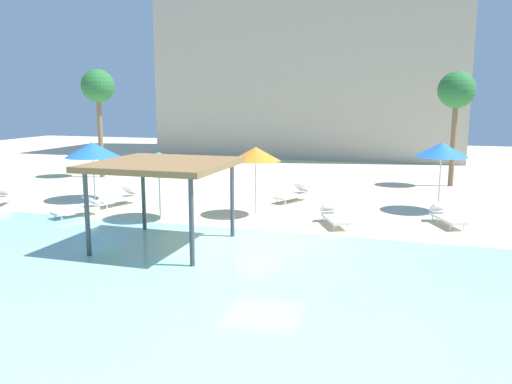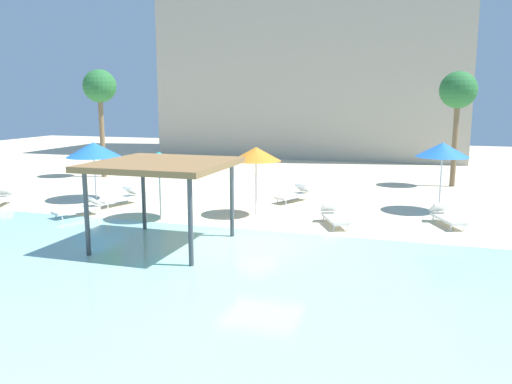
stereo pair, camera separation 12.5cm
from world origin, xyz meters
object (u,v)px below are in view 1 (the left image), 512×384
(lounge_chair_6, at_px, (446,216))
(palm_tree_0, at_px, (98,89))
(beach_umbrella_blue_3, at_px, (92,150))
(shade_pavilion, at_px, (163,167))
(lounge_chair_2, at_px, (294,194))
(beach_umbrella_blue_0, at_px, (442,150))
(palm_tree_1, at_px, (456,93))
(beach_umbrella_orange_2, at_px, (256,154))
(lounge_chair_5, at_px, (79,208))
(lounge_chair_1, at_px, (120,197))
(lounge_chair_3, at_px, (334,216))
(beach_umbrella_teal_5, at_px, (159,160))

(lounge_chair_6, relative_size, palm_tree_0, 0.32)
(beach_umbrella_blue_3, relative_size, palm_tree_0, 0.42)
(shade_pavilion, height_order, lounge_chair_2, shade_pavilion)
(beach_umbrella_blue_0, relative_size, palm_tree_1, 0.48)
(beach_umbrella_orange_2, xyz_separation_m, palm_tree_0, (-11.71, 7.17, 2.70))
(palm_tree_0, bearing_deg, lounge_chair_6, -19.35)
(beach_umbrella_blue_0, xyz_separation_m, lounge_chair_5, (-13.54, -5.17, -2.21))
(palm_tree_0, height_order, palm_tree_1, palm_tree_0)
(lounge_chair_1, relative_size, lounge_chair_3, 1.01)
(lounge_chair_6, bearing_deg, shade_pavilion, -80.01)
(beach_umbrella_orange_2, relative_size, lounge_chair_3, 1.38)
(shade_pavilion, height_order, palm_tree_0, palm_tree_0)
(beach_umbrella_blue_3, bearing_deg, palm_tree_1, 29.44)
(beach_umbrella_blue_3, height_order, lounge_chair_1, beach_umbrella_blue_3)
(beach_umbrella_blue_0, relative_size, lounge_chair_3, 1.44)
(beach_umbrella_blue_0, bearing_deg, lounge_chair_5, -159.10)
(beach_umbrella_blue_3, height_order, palm_tree_0, palm_tree_0)
(beach_umbrella_blue_3, bearing_deg, lounge_chair_6, -1.21)
(lounge_chair_6, height_order, palm_tree_1, palm_tree_1)
(beach_umbrella_orange_2, bearing_deg, lounge_chair_6, 4.37)
(lounge_chair_2, height_order, lounge_chair_3, same)
(palm_tree_1, bearing_deg, lounge_chair_3, -113.83)
(shade_pavilion, xyz_separation_m, palm_tree_1, (9.22, 14.88, 2.38))
(shade_pavilion, xyz_separation_m, lounge_chair_3, (4.61, 4.42, -2.18))
(lounge_chair_3, xyz_separation_m, palm_tree_1, (4.62, 10.46, 4.56))
(lounge_chair_6, bearing_deg, beach_umbrella_blue_3, -114.64)
(beach_umbrella_blue_0, relative_size, lounge_chair_2, 1.45)
(lounge_chair_5, bearing_deg, lounge_chair_1, -162.50)
(lounge_chair_5, relative_size, lounge_chair_6, 1.00)
(beach_umbrella_orange_2, distance_m, beach_umbrella_teal_5, 3.74)
(beach_umbrella_orange_2, distance_m, lounge_chair_1, 6.63)
(lounge_chair_3, distance_m, lounge_chair_5, 9.91)
(beach_umbrella_blue_0, distance_m, palm_tree_0, 19.34)
(beach_umbrella_blue_3, distance_m, lounge_chair_6, 15.25)
(lounge_chair_2, bearing_deg, palm_tree_0, -80.82)
(beach_umbrella_teal_5, bearing_deg, beach_umbrella_orange_2, 28.96)
(lounge_chair_1, bearing_deg, lounge_chair_2, 132.12)
(beach_umbrella_teal_5, xyz_separation_m, lounge_chair_6, (10.42, 2.35, -1.97))
(lounge_chair_5, height_order, palm_tree_0, palm_tree_0)
(beach_umbrella_orange_2, xyz_separation_m, lounge_chair_5, (-6.57, -2.25, -2.12))
(lounge_chair_5, bearing_deg, palm_tree_1, 154.16)
(shade_pavilion, bearing_deg, lounge_chair_5, 151.23)
(lounge_chair_1, xyz_separation_m, palm_tree_1, (14.10, 9.56, 4.56))
(lounge_chair_6, distance_m, palm_tree_1, 10.33)
(shade_pavilion, height_order, lounge_chair_5, shade_pavilion)
(beach_umbrella_teal_5, distance_m, lounge_chair_2, 6.79)
(lounge_chair_2, distance_m, lounge_chair_5, 9.21)
(beach_umbrella_blue_0, bearing_deg, beach_umbrella_teal_5, -155.20)
(lounge_chair_3, xyz_separation_m, lounge_chair_5, (-9.78, -1.58, 0.00))
(lounge_chair_1, bearing_deg, beach_umbrella_orange_2, 106.99)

